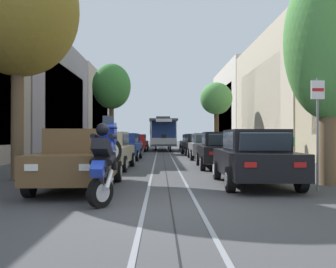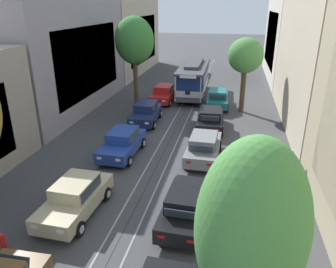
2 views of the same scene
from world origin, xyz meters
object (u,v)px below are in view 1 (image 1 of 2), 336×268
at_px(parked_car_brown_near_left, 80,158).
at_px(parked_car_navy_fourth_left, 130,144).
at_px(street_tree_kerb_right_near, 327,44).
at_px(motorcycle_with_rider, 105,157).
at_px(cable_car_trolley, 162,134).
at_px(parked_car_beige_second_left, 108,150).
at_px(street_tree_kerb_left_near, 18,8).
at_px(parked_car_grey_mid_right, 205,146).
at_px(fire_hydrant, 51,164).
at_px(parked_car_black_fourth_right, 196,144).
at_px(street_tree_kerb_right_second, 216,99).
at_px(street_sign_post, 318,121).
at_px(parked_car_black_second_right, 221,150).
at_px(parked_car_black_near_right, 254,157).
at_px(parked_car_blue_mid_left, 124,146).
at_px(pedestrian_on_left_pavement, 290,144).
at_px(street_tree_kerb_left_second, 112,87).
at_px(parked_car_red_fifth_left, 137,143).
at_px(parked_car_teal_fifth_right, 192,143).

distance_m(parked_car_brown_near_left, parked_car_navy_fourth_left, 17.80).
xyz_separation_m(street_tree_kerb_right_near, motorcycle_with_rider, (-5.96, -2.81, -3.08)).
xyz_separation_m(parked_car_brown_near_left, cable_car_trolley, (2.37, 26.91, 0.86)).
relative_size(parked_car_beige_second_left, street_tree_kerb_left_near, 0.56).
bearing_deg(parked_car_grey_mid_right, cable_car_trolley, 99.71).
xyz_separation_m(street_tree_kerb_left_near, fire_hydrant, (0.84, 0.82, -5.14)).
relative_size(parked_car_black_fourth_right, street_tree_kerb_right_second, 0.72).
relative_size(street_tree_kerb_right_second, fire_hydrant, 7.36).
height_order(motorcycle_with_rider, street_sign_post, street_sign_post).
relative_size(parked_car_beige_second_left, parked_car_black_second_right, 1.00).
height_order(parked_car_black_near_right, parked_car_black_fourth_right, same).
bearing_deg(cable_car_trolley, street_tree_kerb_right_near, -80.11).
bearing_deg(parked_car_beige_second_left, street_tree_kerb_right_near, -36.13).
bearing_deg(parked_car_black_second_right, parked_car_beige_second_left, -175.54).
height_order(parked_car_blue_mid_left, pedestrian_on_left_pavement, pedestrian_on_left_pavement).
xyz_separation_m(street_tree_kerb_left_near, street_tree_kerb_left_second, (0.36, 19.73, 0.14)).
bearing_deg(street_tree_kerb_right_second, street_tree_kerb_left_second, -178.04).
distance_m(parked_car_beige_second_left, street_tree_kerb_left_second, 16.91).
bearing_deg(street_sign_post, parked_car_navy_fourth_left, 109.12).
height_order(parked_car_brown_near_left, street_tree_kerb_right_near, street_tree_kerb_right_near).
height_order(parked_car_brown_near_left, cable_car_trolley, cable_car_trolley).
bearing_deg(street_tree_kerb_right_second, parked_car_brown_near_left, -107.87).
relative_size(parked_car_brown_near_left, parked_car_beige_second_left, 0.99).
height_order(street_tree_kerb_left_near, pedestrian_on_left_pavement, street_tree_kerb_left_near).
bearing_deg(parked_car_blue_mid_left, street_tree_kerb_left_second, 101.87).
relative_size(parked_car_red_fifth_left, street_tree_kerb_right_second, 0.71).
bearing_deg(pedestrian_on_left_pavement, street_tree_kerb_left_near, -144.20).
height_order(parked_car_red_fifth_left, street_tree_kerb_right_near, street_tree_kerb_right_near).
xyz_separation_m(pedestrian_on_left_pavement, street_sign_post, (-3.38, -11.27, 0.85)).
bearing_deg(parked_car_grey_mid_right, street_tree_kerb_left_near, -125.79).
bearing_deg(fire_hydrant, parked_car_navy_fourth_left, 84.37).
bearing_deg(parked_car_grey_mid_right, parked_car_brown_near_left, -111.73).
bearing_deg(parked_car_teal_fifth_right, street_tree_kerb_left_near, -109.66).
height_order(parked_car_navy_fourth_left, parked_car_teal_fifth_right, same).
height_order(parked_car_black_fourth_right, street_tree_kerb_left_second, street_tree_kerb_left_second).
height_order(street_tree_kerb_left_second, cable_car_trolley, street_tree_kerb_left_second).
relative_size(parked_car_blue_mid_left, parked_car_grey_mid_right, 1.00).
bearing_deg(fire_hydrant, parked_car_black_second_right, 26.64).
bearing_deg(fire_hydrant, cable_car_trolley, 80.54).
bearing_deg(parked_car_black_fourth_right, motorcycle_with_rider, -101.10).
height_order(parked_car_blue_mid_left, street_tree_kerb_right_second, street_tree_kerb_right_second).
bearing_deg(street_tree_kerb_right_second, motorcycle_with_rider, -104.11).
height_order(parked_car_black_near_right, street_sign_post, street_sign_post).
relative_size(street_tree_kerb_left_near, street_tree_kerb_left_second, 1.01).
height_order(parked_car_brown_near_left, street_tree_kerb_right_second, street_tree_kerb_right_second).
bearing_deg(parked_car_beige_second_left, fire_hydrant, -118.61).
bearing_deg(pedestrian_on_left_pavement, parked_car_beige_second_left, -152.55).
distance_m(parked_car_beige_second_left, parked_car_black_fourth_right, 12.64).
height_order(street_tree_kerb_left_second, street_tree_kerb_right_second, street_tree_kerb_left_second).
relative_size(cable_car_trolley, motorcycle_with_rider, 4.97).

